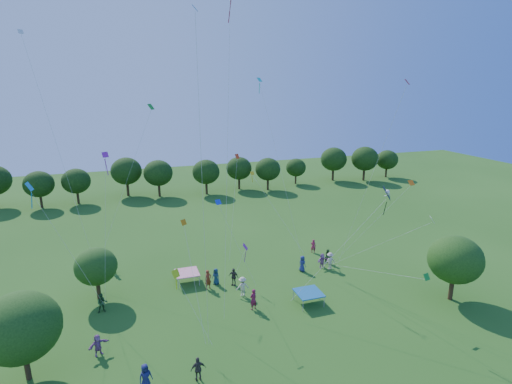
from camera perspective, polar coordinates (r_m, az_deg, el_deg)
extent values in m
cylinder|color=#422B19|center=(31.94, -29.87, -20.90)|extent=(0.35, 0.35, 1.72)
ellipsoid|color=#244C15|center=(30.39, -30.63, -16.30)|extent=(4.95, 4.95, 4.46)
cylinder|color=#422B19|center=(39.11, -21.55, -13.02)|extent=(0.35, 0.35, 1.71)
ellipsoid|color=#244C15|center=(38.08, -21.91, -9.82)|extent=(3.63, 3.63, 3.27)
cylinder|color=#422B19|center=(40.49, 26.10, -12.41)|extent=(0.39, 0.39, 1.89)
ellipsoid|color=#244C15|center=(39.30, 26.59, -8.62)|extent=(4.63, 4.63, 4.16)
cylinder|color=#422B19|center=(70.45, -28.33, -1.24)|extent=(0.38, 0.38, 1.87)
ellipsoid|color=#1C3B10|center=(69.79, -28.62, 1.00)|extent=(4.48, 4.48, 4.03)
cylinder|color=#422B19|center=(70.28, -24.08, -0.78)|extent=(0.38, 0.38, 1.84)
ellipsoid|color=#1C3B10|center=(69.63, -24.32, 1.44)|extent=(4.42, 4.42, 3.98)
cylinder|color=#422B19|center=(72.15, -17.84, 0.34)|extent=(0.44, 0.44, 2.14)
ellipsoid|color=#1C3B10|center=(71.43, -18.05, 2.87)|extent=(5.14, 5.14, 4.63)
cylinder|color=#422B19|center=(70.25, -13.64, 0.21)|extent=(0.42, 0.42, 2.03)
ellipsoid|color=#1C3B10|center=(69.54, -13.80, 2.66)|extent=(4.86, 4.86, 4.37)
cylinder|color=#422B19|center=(70.23, -7.08, 0.50)|extent=(0.40, 0.40, 1.96)
ellipsoid|color=#1C3B10|center=(69.54, -7.16, 2.87)|extent=(4.71, 4.71, 4.24)
cylinder|color=#422B19|center=(73.14, -2.42, 1.17)|extent=(0.39, 0.39, 1.91)
ellipsoid|color=#1C3B10|center=(72.49, -2.45, 3.40)|extent=(4.59, 4.59, 4.13)
cylinder|color=#422B19|center=(72.58, 1.70, 1.06)|extent=(0.39, 0.39, 1.89)
ellipsoid|color=#1C3B10|center=(71.93, 1.71, 3.28)|extent=(4.54, 4.54, 4.08)
cylinder|color=#422B19|center=(77.35, 5.68, 1.76)|extent=(0.33, 0.33, 1.58)
ellipsoid|color=#1C3B10|center=(76.83, 5.73, 3.50)|extent=(3.80, 3.80, 3.42)
cylinder|color=#422B19|center=(81.12, 10.92, 2.39)|extent=(0.44, 0.44, 2.13)
ellipsoid|color=#1C3B10|center=(80.48, 11.03, 4.64)|extent=(5.12, 5.12, 4.61)
cylinder|color=#422B19|center=(82.47, 15.13, 2.36)|extent=(0.45, 0.45, 2.18)
ellipsoid|color=#1C3B10|center=(81.83, 15.29, 4.63)|extent=(5.24, 5.24, 4.72)
cylinder|color=#422B19|center=(86.77, 18.08, 2.63)|extent=(0.37, 0.37, 1.81)
ellipsoid|color=#1C3B10|center=(86.25, 18.23, 4.41)|extent=(4.35, 4.35, 3.91)
cube|color=red|center=(39.81, -9.84, -11.27)|extent=(2.20, 2.20, 0.08)
cylinder|color=#999999|center=(39.05, -11.05, -12.72)|extent=(0.05, 0.05, 1.10)
cylinder|color=#999999|center=(39.29, -8.10, -12.39)|extent=(0.05, 0.05, 1.10)
cylinder|color=#999999|center=(40.82, -11.44, -11.45)|extent=(0.05, 0.05, 1.10)
cylinder|color=#999999|center=(41.05, -8.62, -11.15)|extent=(0.05, 0.05, 1.10)
cube|color=#15588E|center=(36.16, 7.54, -14.06)|extent=(2.20, 2.20, 0.08)
cylinder|color=#999999|center=(35.25, 6.73, -15.80)|extent=(0.05, 0.05, 1.10)
cylinder|color=#999999|center=(36.05, 9.71, -15.17)|extent=(0.05, 0.05, 1.10)
cylinder|color=#999999|center=(36.82, 5.37, -14.32)|extent=(0.05, 0.05, 1.10)
cylinder|color=#999999|center=(37.58, 8.25, -13.76)|extent=(0.05, 0.05, 1.10)
imported|color=navy|center=(41.79, 6.63, -10.13)|extent=(0.76, 0.94, 1.68)
imported|color=maroon|center=(38.48, -6.86, -12.32)|extent=(0.82, 0.68, 1.88)
imported|color=#254F22|center=(37.10, -21.14, -14.58)|extent=(0.86, 0.50, 1.70)
imported|color=beige|center=(37.13, -1.94, -13.34)|extent=(1.21, 0.56, 1.83)
imported|color=#433B36|center=(28.42, -8.25, -23.74)|extent=(1.01, 0.49, 1.70)
imported|color=#925898|center=(42.88, 9.45, -9.64)|extent=(1.56, 0.91, 1.57)
imported|color=#1C1E51|center=(28.44, -15.52, -24.08)|extent=(0.98, 0.74, 1.76)
imported|color=maroon|center=(35.12, -0.40, -15.07)|extent=(0.83, 0.71, 1.89)
imported|color=#2A5323|center=(43.97, 10.25, -9.02)|extent=(0.88, 0.68, 1.59)
imported|color=beige|center=(42.65, 10.51, -9.65)|extent=(1.20, 0.55, 1.82)
imported|color=#3F3432|center=(38.94, -3.24, -12.00)|extent=(1.06, 1.04, 1.74)
imported|color=#8F5490|center=(32.20, -21.66, -19.64)|extent=(1.57, 1.20, 1.61)
imported|color=navy|center=(39.26, -5.75, -11.91)|extent=(0.86, 0.88, 1.62)
imported|color=#991B41|center=(46.30, 8.18, -7.64)|extent=(0.71, 0.64, 1.60)
imported|color=#2A6231|center=(43.48, -19.59, -10.01)|extent=(0.87, 0.79, 1.56)
cube|color=black|center=(32.68, 18.17, -0.12)|extent=(1.12, 1.25, 0.95)
cube|color=black|center=(33.06, 17.94, -2.26)|extent=(0.11, 0.27, 1.18)
sphere|color=white|center=(32.61, 18.25, 0.02)|extent=(0.35, 0.35, 0.35)
cylinder|color=white|center=(32.68, 18.21, -0.45)|extent=(0.25, 0.48, 0.32)
cylinder|color=white|center=(32.68, 18.21, -0.45)|extent=(0.25, 0.48, 0.32)
cylinder|color=beige|center=(33.07, 11.51, -8.29)|extent=(7.12, 1.87, 8.69)
cube|color=red|center=(31.68, -3.60, 25.66)|extent=(0.34, 0.60, 2.94)
cylinder|color=beige|center=(29.46, -4.12, 5.46)|extent=(1.97, 3.76, 24.76)
cube|color=red|center=(43.23, -2.70, 5.12)|extent=(0.60, 0.53, 0.49)
cylinder|color=beige|center=(41.90, -3.24, -2.28)|extent=(2.32, 4.76, 9.58)
cube|color=orange|center=(33.97, 21.31, 1.24)|extent=(0.51, 0.39, 0.35)
cylinder|color=beige|center=(37.28, 15.62, -5.09)|extent=(2.60, 7.04, 9.57)
cube|color=yellow|center=(45.13, -0.54, 2.70)|extent=(0.46, 0.32, 0.36)
cube|color=yellow|center=(45.33, -0.56, 1.87)|extent=(0.16, 0.19, 0.82)
cylinder|color=beige|center=(43.81, 3.05, -2.97)|extent=(3.66, 6.48, 7.42)
cube|color=#178125|center=(34.70, 23.21, -11.09)|extent=(0.59, 0.38, 0.48)
cylinder|color=beige|center=(37.64, 16.76, -10.83)|extent=(2.80, 9.07, 2.49)
cube|color=#1633DE|center=(32.57, -5.42, -1.44)|extent=(0.51, 0.41, 0.36)
cylinder|color=beige|center=(34.32, -2.58, -7.82)|extent=(3.25, 0.07, 7.88)
cube|color=#A31B8C|center=(37.45, -1.55, -7.83)|extent=(0.64, 0.77, 0.55)
cube|color=#A31B8C|center=(37.90, -1.56, -9.21)|extent=(0.15, 0.27, 1.17)
cylinder|color=beige|center=(38.09, -2.23, -9.88)|extent=(0.87, 0.35, 2.43)
cube|color=silver|center=(38.69, -30.59, 19.13)|extent=(0.44, 0.38, 0.34)
cylinder|color=beige|center=(38.61, -25.87, 3.58)|extent=(3.67, 0.39, 21.18)
cube|color=#0C78BD|center=(32.79, -29.64, 0.69)|extent=(0.42, 0.71, 0.60)
cube|color=#0C78BD|center=(33.08, -29.39, -1.08)|extent=(0.22, 0.26, 1.25)
cylinder|color=beige|center=(34.02, -25.13, -7.63)|extent=(4.05, 0.09, 9.97)
cube|color=#BB0B30|center=(29.57, 20.78, 14.50)|extent=(0.53, 0.58, 0.37)
cylinder|color=beige|center=(34.44, 15.35, 0.00)|extent=(0.76, 8.79, 17.28)
cube|color=orange|center=(29.47, -10.29, -4.28)|extent=(0.47, 0.40, 0.39)
cylinder|color=beige|center=(29.31, -8.79, -12.67)|extent=(0.59, 3.87, 7.47)
cube|color=#C6DD13|center=(28.48, -11.38, -11.36)|extent=(0.61, 0.55, 0.52)
cube|color=#C6DD13|center=(28.89, -11.31, -12.77)|extent=(0.09, 0.21, 0.91)
cylinder|color=beige|center=(28.90, -8.81, -16.46)|extent=(2.00, 2.08, 4.53)
cube|color=#198C1C|center=(41.73, -14.77, 11.70)|extent=(0.73, 0.79, 0.55)
cylinder|color=beige|center=(40.67, -18.37, 0.30)|extent=(6.49, 4.28, 14.88)
cube|color=blue|center=(22.11, -8.72, 24.54)|extent=(0.36, 0.44, 0.30)
cylinder|color=beige|center=(23.94, -7.57, -1.76)|extent=(0.52, 2.19, 20.83)
cube|color=purple|center=(32.15, -20.74, 5.01)|extent=(0.50, 0.37, 0.40)
cube|color=purple|center=(32.37, -20.58, 3.34)|extent=(0.18, 0.30, 1.35)
cylinder|color=beige|center=(33.54, -20.74, -5.59)|extent=(1.16, 0.41, 12.02)
cube|color=silver|center=(34.48, 23.86, -3.64)|extent=(0.54, 0.63, 0.47)
cylinder|color=beige|center=(37.51, 16.77, -7.36)|extent=(3.95, 8.32, 6.77)
cube|color=#0DCCB6|center=(42.83, 0.51, 15.75)|extent=(0.67, 0.63, 0.42)
cube|color=#0DCCB6|center=(42.88, 0.48, 14.58)|extent=(0.10, 0.25, 1.05)
cylinder|color=beige|center=(42.03, 3.48, 3.39)|extent=(3.04, 4.74, 17.54)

